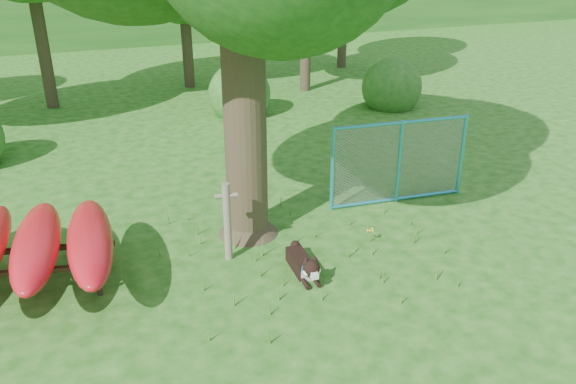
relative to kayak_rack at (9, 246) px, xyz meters
name	(u,v)px	position (x,y,z in m)	size (l,w,h in m)	color
ground	(308,288)	(3.84, -1.59, -0.72)	(80.00, 80.00, 0.00)	#1A5210
wooden_post	(227,220)	(3.05, -0.34, -0.04)	(0.35, 0.14, 1.29)	#6B6050
kayak_rack	(9,246)	(0.00, 0.00, 0.00)	(3.05, 3.27, 0.94)	black
husky_dog	(304,265)	(3.94, -1.25, -0.54)	(0.33, 1.10, 0.49)	black
fence_section	(399,162)	(6.69, 0.47, 0.09)	(2.75, 0.37, 2.69)	teal
wildflower_clump	(371,231)	(5.37, -0.76, -0.51)	(0.12, 0.11, 0.25)	#4B7D28
shrub_right	(390,107)	(10.34, 6.41, -0.72)	(1.80, 1.80, 1.80)	#245F1E
shrub_mid	(240,114)	(5.84, 7.41, -0.72)	(1.80, 1.80, 1.80)	#245F1E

